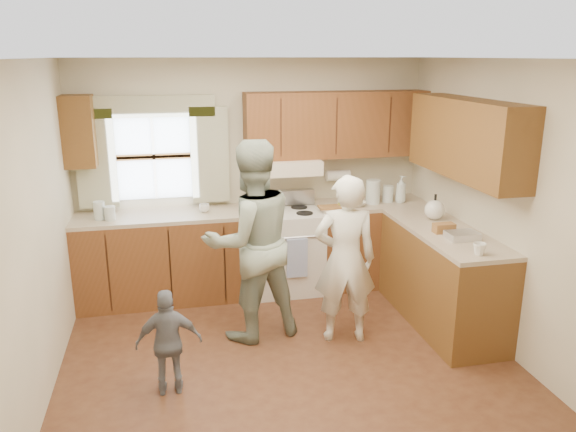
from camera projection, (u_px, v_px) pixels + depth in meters
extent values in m
plane|color=#482516|center=(287.00, 356.00, 4.89)|extent=(3.80, 3.80, 0.00)
plane|color=white|center=(286.00, 58.00, 4.20)|extent=(3.80, 3.80, 0.00)
plane|color=beige|center=(253.00, 175.00, 6.19)|extent=(3.80, 0.00, 3.80)
plane|color=beige|center=(358.00, 311.00, 2.91)|extent=(3.80, 0.00, 3.80)
plane|color=beige|center=(36.00, 234.00, 4.15)|extent=(0.00, 3.50, 3.50)
plane|color=beige|center=(497.00, 205.00, 4.94)|extent=(0.00, 3.50, 3.50)
cube|color=#49260F|center=(166.00, 259.00, 5.92)|extent=(1.82, 0.60, 0.90)
cube|color=#49260F|center=(370.00, 244.00, 6.40)|extent=(1.22, 0.60, 0.90)
cube|color=#43260F|center=(441.00, 279.00, 5.40)|extent=(0.60, 1.65, 0.90)
cube|color=tan|center=(163.00, 216.00, 5.79)|extent=(1.82, 0.60, 0.04)
cube|color=tan|center=(372.00, 204.00, 6.27)|extent=(1.22, 0.60, 0.04)
cube|color=tan|center=(445.00, 232.00, 5.27)|extent=(0.60, 1.65, 0.04)
cube|color=#49260F|center=(337.00, 124.00, 6.07)|extent=(2.00, 0.33, 0.70)
cube|color=#43260F|center=(79.00, 131.00, 5.52)|extent=(0.30, 0.33, 0.70)
cube|color=#43260F|center=(467.00, 138.00, 5.06)|extent=(0.33, 1.65, 0.70)
cube|color=beige|center=(284.00, 166.00, 6.00)|extent=(0.76, 0.45, 0.15)
cube|color=silver|center=(154.00, 156.00, 5.88)|extent=(0.90, 0.03, 0.90)
cube|color=yellow|center=(96.00, 159.00, 5.72)|extent=(0.40, 0.05, 1.02)
cube|color=yellow|center=(210.00, 155.00, 5.96)|extent=(0.40, 0.05, 1.02)
cube|color=yellow|center=(150.00, 106.00, 5.69)|extent=(1.30, 0.05, 0.22)
cylinder|color=white|center=(338.00, 175.00, 6.30)|extent=(0.27, 0.12, 0.12)
imported|color=silver|center=(204.00, 208.00, 5.86)|extent=(0.15, 0.15, 0.09)
imported|color=silver|center=(401.00, 189.00, 6.23)|extent=(0.16, 0.16, 0.30)
imported|color=silver|center=(356.00, 204.00, 6.10)|extent=(0.25, 0.25, 0.05)
imported|color=silver|center=(479.00, 249.00, 4.60)|extent=(0.14, 0.14, 0.10)
cylinder|color=silver|center=(99.00, 211.00, 5.59)|extent=(0.11, 0.11, 0.18)
cylinder|color=silver|center=(110.00, 213.00, 5.57)|extent=(0.11, 0.11, 0.14)
cube|color=olive|center=(329.00, 207.00, 6.03)|extent=(0.23, 0.17, 0.02)
cube|color=yellow|center=(348.00, 201.00, 6.13)|extent=(0.19, 0.13, 0.10)
cylinder|color=silver|center=(373.00, 192.00, 6.18)|extent=(0.15, 0.15, 0.26)
cylinder|color=silver|center=(388.00, 194.00, 6.26)|extent=(0.12, 0.12, 0.18)
sphere|color=silver|center=(435.00, 210.00, 5.59)|extent=(0.20, 0.20, 0.20)
cube|color=olive|center=(444.00, 228.00, 5.19)|extent=(0.19, 0.11, 0.09)
cube|color=silver|center=(462.00, 236.00, 5.01)|extent=(0.28, 0.19, 0.06)
cube|color=silver|center=(286.00, 251.00, 6.17)|extent=(0.76, 0.64, 0.90)
cube|color=#B7B7BC|center=(281.00, 198.00, 6.27)|extent=(0.76, 0.10, 0.16)
cylinder|color=#B7B7BC|center=(292.00, 238.00, 5.80)|extent=(0.68, 0.03, 0.03)
cube|color=#4E67B8|center=(297.00, 258.00, 5.86)|extent=(0.22, 0.02, 0.42)
cylinder|color=black|center=(267.00, 209.00, 6.12)|extent=(0.18, 0.18, 0.01)
cylinder|color=black|center=(299.00, 207.00, 6.20)|extent=(0.18, 0.18, 0.01)
cylinder|color=black|center=(271.00, 215.00, 5.89)|extent=(0.18, 0.18, 0.01)
cylinder|color=black|center=(305.00, 213.00, 5.96)|extent=(0.18, 0.18, 0.01)
imported|color=silver|center=(345.00, 260.00, 4.99)|extent=(0.61, 0.45, 1.54)
imported|color=#2B473B|center=(251.00, 241.00, 5.02)|extent=(1.04, 0.89, 1.83)
imported|color=slate|center=(169.00, 342.00, 4.26)|extent=(0.50, 0.22, 0.85)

